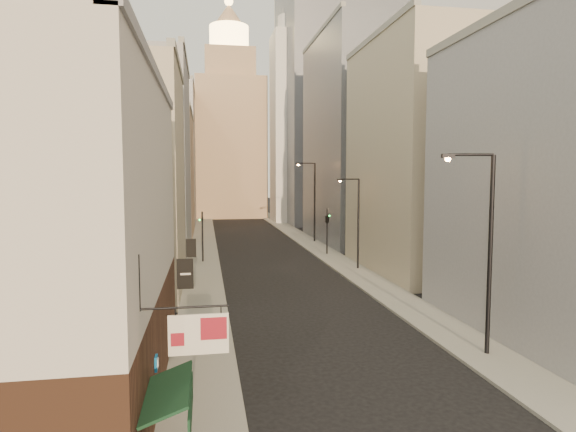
# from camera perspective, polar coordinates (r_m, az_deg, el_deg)

# --- Properties ---
(sidewalk_left) EXTENTS (3.00, 140.00, 0.15)m
(sidewalk_left) POSITION_cam_1_polar(r_m,az_deg,el_deg) (65.28, -9.91, -2.67)
(sidewalk_left) COLOR gray
(sidewalk_left) RESTS_ON ground
(sidewalk_right) EXTENTS (3.00, 140.00, 0.15)m
(sidewalk_right) POSITION_cam_1_polar(r_m,az_deg,el_deg) (66.52, 1.37, -2.46)
(sidewalk_right) COLOR gray
(sidewalk_right) RESTS_ON ground
(near_building_left) EXTENTS (8.30, 23.04, 12.30)m
(near_building_left) POSITION_cam_1_polar(r_m,az_deg,el_deg) (19.48, -23.73, -2.59)
(near_building_left) COLOR brown
(near_building_left) RESTS_ON ground
(left_bldg_beige) EXTENTS (8.00, 12.00, 16.00)m
(left_bldg_beige) POSITION_cam_1_polar(r_m,az_deg,el_deg) (36.21, -18.92, 3.88)
(left_bldg_beige) COLOR tan
(left_bldg_beige) RESTS_ON ground
(left_bldg_grey) EXTENTS (8.00, 16.00, 20.00)m
(left_bldg_grey) POSITION_cam_1_polar(r_m,az_deg,el_deg) (52.10, -16.19, 6.31)
(left_bldg_grey) COLOR gray
(left_bldg_grey) RESTS_ON ground
(left_bldg_tan) EXTENTS (8.00, 18.00, 17.00)m
(left_bldg_tan) POSITION_cam_1_polar(r_m,az_deg,el_deg) (69.99, -14.52, 4.66)
(left_bldg_tan) COLOR tan
(left_bldg_tan) RESTS_ON ground
(left_bldg_wingrid) EXTENTS (8.00, 20.00, 24.00)m
(left_bldg_wingrid) POSITION_cam_1_polar(r_m,az_deg,el_deg) (90.01, -13.52, 6.88)
(left_bldg_wingrid) COLOR gray
(left_bldg_wingrid) RESTS_ON ground
(right_bldg_grey) EXTENTS (8.00, 16.00, 16.00)m
(right_bldg_grey) POSITION_cam_1_polar(r_m,az_deg,el_deg) (28.42, 30.30, 3.34)
(right_bldg_grey) COLOR gray
(right_bldg_grey) RESTS_ON ground
(right_bldg_beige) EXTENTS (8.00, 16.00, 20.00)m
(right_bldg_beige) POSITION_cam_1_polar(r_m,az_deg,el_deg) (43.79, 15.00, 6.69)
(right_bldg_beige) COLOR tan
(right_bldg_beige) RESTS_ON ground
(right_bldg_wingrid) EXTENTS (8.00, 20.00, 26.00)m
(right_bldg_wingrid) POSITION_cam_1_polar(r_m,az_deg,el_deg) (62.66, 7.29, 8.90)
(right_bldg_wingrid) COLOR gray
(right_bldg_wingrid) RESTS_ON ground
(highrise) EXTENTS (21.00, 23.00, 51.20)m
(highrise) POSITION_cam_1_polar(r_m,az_deg,el_deg) (92.68, 5.79, 15.42)
(highrise) COLOR gray
(highrise) RESTS_ON ground
(clock_tower) EXTENTS (14.00, 14.00, 44.90)m
(clock_tower) POSITION_cam_1_polar(r_m,az_deg,el_deg) (102.32, -6.89, 9.86)
(clock_tower) COLOR tan
(clock_tower) RESTS_ON ground
(white_tower) EXTENTS (8.00, 8.00, 41.50)m
(white_tower) POSITION_cam_1_polar(r_m,az_deg,el_deg) (89.84, 0.73, 11.24)
(white_tower) COLOR silver
(white_tower) RESTS_ON ground
(streetlamp_near) EXTENTS (2.46, 0.55, 9.40)m
(streetlamp_near) POSITION_cam_1_polar(r_m,az_deg,el_deg) (23.79, 22.34, -2.87)
(streetlamp_near) COLOR black
(streetlamp_near) RESTS_ON ground
(streetlamp_mid) EXTENTS (2.14, 0.49, 8.19)m
(streetlamp_mid) POSITION_cam_1_polar(r_m,az_deg,el_deg) (43.16, 8.09, -0.25)
(streetlamp_mid) COLOR black
(streetlamp_mid) RESTS_ON ground
(streetlamp_far) EXTENTS (2.63, 0.71, 10.10)m
(streetlamp_far) POSITION_cam_1_polar(r_m,az_deg,el_deg) (60.81, 2.95, 2.24)
(streetlamp_far) COLOR black
(streetlamp_far) RESTS_ON ground
(traffic_light_left) EXTENTS (0.58, 0.50, 5.00)m
(traffic_light_left) POSITION_cam_1_polar(r_m,az_deg,el_deg) (47.09, -10.12, -1.19)
(traffic_light_left) COLOR black
(traffic_light_left) RESTS_ON ground
(traffic_light_right) EXTENTS (0.90, 0.90, 5.00)m
(traffic_light_right) POSITION_cam_1_polar(r_m,az_deg,el_deg) (51.18, 4.67, -0.26)
(traffic_light_right) COLOR black
(traffic_light_right) RESTS_ON ground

